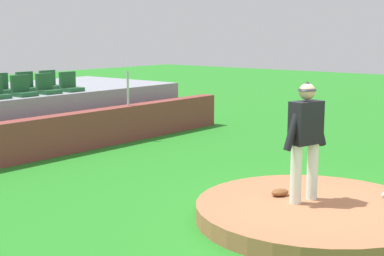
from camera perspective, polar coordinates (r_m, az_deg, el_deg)
ground_plane at (r=8.69m, az=12.24°, el=-9.24°), size 60.00×60.00×0.00m
pitchers_mound at (r=8.65m, az=12.27°, el=-8.43°), size 3.53×3.53×0.26m
pitcher at (r=8.50m, az=11.50°, el=-0.46°), size 0.88×0.38×1.83m
baseball at (r=9.25m, az=18.94°, el=-6.47°), size 0.07×0.07×0.07m
fielding_glove at (r=8.94m, az=8.96°, el=-6.50°), size 0.35×0.30×0.11m
brick_barrier at (r=12.99m, az=-15.07°, el=-0.97°), size 12.25×0.40×0.92m
fence_post_right at (r=14.57m, az=-6.55°, el=4.03°), size 0.06×0.06×0.90m
stadium_chair_3 at (r=13.97m, az=-16.85°, el=3.77°), size 0.48×0.44×0.50m
stadium_chair_4 at (r=14.37m, az=-14.54°, el=4.03°), size 0.48×0.44×0.50m
stadium_chair_5 at (r=14.82m, az=-12.31°, el=4.28°), size 0.48×0.44×0.50m
stadium_chair_9 at (r=14.75m, az=-18.84°, el=3.96°), size 0.48×0.44×0.50m
stadium_chair_10 at (r=15.11m, az=-16.46°, el=4.20°), size 0.48×0.44×0.50m
stadium_chair_11 at (r=15.54m, az=-14.28°, el=4.44°), size 0.48×0.44×0.50m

